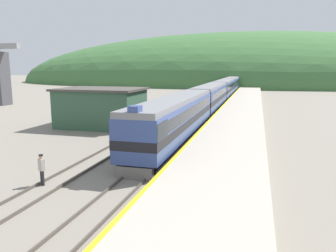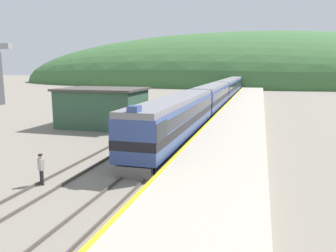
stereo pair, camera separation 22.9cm
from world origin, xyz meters
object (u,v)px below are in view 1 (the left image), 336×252
carriage_second (211,97)px  track_worker (42,168)px  carriage_third (225,88)px  carriage_fourth (232,84)px  express_train_lead_car (176,118)px

carriage_second → track_worker: size_ratio=11.50×
carriage_third → track_worker: bearing=-94.7°
track_worker → carriage_fourth: bearing=86.6°
carriage_fourth → track_worker: size_ratio=11.50×
express_train_lead_car → carriage_fourth: express_train_lead_car is taller
express_train_lead_car → track_worker: (-4.62, -12.49, -1.16)m
carriage_fourth → carriage_third: bearing=-90.0°
express_train_lead_car → carriage_second: (0.00, 22.00, -0.01)m
track_worker → express_train_lead_car: bearing=69.7°
carriage_second → carriage_third: same height
express_train_lead_car → carriage_third: bearing=90.0°
carriage_fourth → carriage_second: bearing=-90.0°
carriage_third → carriage_fourth: (0.00, 21.38, 0.00)m
express_train_lead_car → carriage_third: express_train_lead_car is taller
carriage_third → express_train_lead_car: bearing=-90.0°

